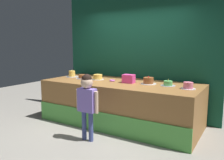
{
  "coord_description": "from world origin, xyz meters",
  "views": [
    {
      "loc": [
        2.32,
        -3.47,
        1.67
      ],
      "look_at": [
        -0.04,
        0.41,
        0.97
      ],
      "focal_mm": 36.58,
      "sensor_mm": 36.0,
      "label": 1
    }
  ],
  "objects": [
    {
      "name": "cake_left",
      "position": [
        -1.0,
        0.69,
        0.93
      ],
      "size": [
        0.34,
        0.34,
        0.09
      ],
      "color": "silver",
      "rests_on": "stage_platform"
    },
    {
      "name": "cake_right",
      "position": [
        1.0,
        0.77,
        0.93
      ],
      "size": [
        0.28,
        0.28,
        0.15
      ],
      "color": "silver",
      "rests_on": "stage_platform"
    },
    {
      "name": "ground_plane",
      "position": [
        0.0,
        0.0,
        0.0
      ],
      "size": [
        12.0,
        12.0,
        0.0
      ],
      "primitive_type": "plane",
      "color": "gray"
    },
    {
      "name": "child_figure",
      "position": [
        -0.03,
        -0.43,
        0.76
      ],
      "size": [
        0.46,
        0.21,
        1.18
      ],
      "color": "#3F4C8C",
      "rests_on": "ground_plane"
    },
    {
      "name": "cake_far_right",
      "position": [
        1.41,
        0.65,
        0.94
      ],
      "size": [
        0.27,
        0.27,
        0.12
      ],
      "color": "white",
      "rests_on": "stage_platform"
    },
    {
      "name": "curtain_backdrop",
      "position": [
        0.0,
        1.46,
        1.55
      ],
      "size": [
        3.86,
        0.08,
        3.11
      ],
      "primitive_type": "cube",
      "color": "#144C38",
      "rests_on": "ground_plane"
    },
    {
      "name": "cake_far_left",
      "position": [
        -1.41,
        0.77,
        0.95
      ],
      "size": [
        0.31,
        0.31,
        0.18
      ],
      "color": "silver",
      "rests_on": "stage_platform"
    },
    {
      "name": "donut",
      "position": [
        -0.2,
        0.69,
        0.91
      ],
      "size": [
        0.12,
        0.12,
        0.03
      ],
      "primitive_type": "torus",
      "color": "#CC66D8",
      "rests_on": "stage_platform"
    },
    {
      "name": "cake_center_right",
      "position": [
        0.6,
        0.77,
        0.95
      ],
      "size": [
        0.32,
        0.32,
        0.16
      ],
      "color": "white",
      "rests_on": "stage_platform"
    },
    {
      "name": "pink_box",
      "position": [
        0.2,
        0.68,
        0.98
      ],
      "size": [
        0.25,
        0.19,
        0.17
      ],
      "primitive_type": "cube",
      "rotation": [
        0.0,
        0.0,
        0.07
      ],
      "color": "#F4419A",
      "rests_on": "stage_platform"
    },
    {
      "name": "stage_platform",
      "position": [
        0.0,
        0.68,
        0.44
      ],
      "size": [
        3.31,
        1.38,
        0.89
      ],
      "color": "#9E6B38",
      "rests_on": "ground_plane"
    },
    {
      "name": "cake_center_left",
      "position": [
        -0.6,
        0.72,
        0.94
      ],
      "size": [
        0.28,
        0.28,
        0.12
      ],
      "color": "silver",
      "rests_on": "stage_platform"
    }
  ]
}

